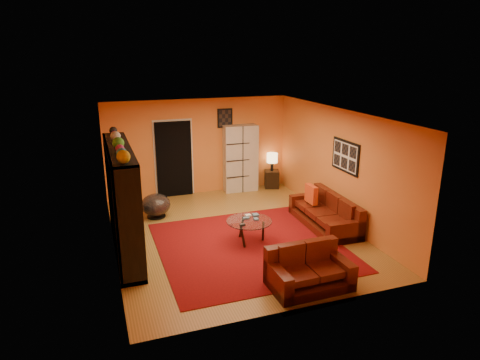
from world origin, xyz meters
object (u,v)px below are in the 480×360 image
object	(u,v)px
tv	(125,202)
side_table	(272,179)
entertainment_unit	(122,200)
coffee_table	(249,223)
sofa	(327,214)
loveseat	(307,270)
storage_cabinet	(240,158)
table_lamp	(272,158)
bowl_chair	(156,205)

from	to	relation	value
tv	side_table	distance (m)	5.11
entertainment_unit	coffee_table	distance (m)	2.57
sofa	side_table	size ratio (longest dim) A/B	4.13
loveseat	coffee_table	bearing A→B (deg)	8.36
entertainment_unit	side_table	bearing A→B (deg)	32.29
storage_cabinet	table_lamp	xyz separation A→B (m)	(0.94, -0.05, -0.07)
sofa	loveseat	distance (m)	2.70
bowl_chair	side_table	distance (m)	3.72
coffee_table	table_lamp	bearing A→B (deg)	59.51
tv	sofa	size ratio (longest dim) A/B	0.43
entertainment_unit	storage_cabinet	bearing A→B (deg)	39.41
tv	sofa	distance (m)	4.43
sofa	storage_cabinet	xyz separation A→B (m)	(-1.00, 3.08, 0.65)
entertainment_unit	loveseat	distance (m)	3.75
side_table	storage_cabinet	bearing A→B (deg)	176.97
storage_cabinet	coffee_table	bearing A→B (deg)	-103.40
sofa	coffee_table	xyz separation A→B (m)	(-1.97, -0.22, 0.14)
coffee_table	table_lamp	world-z (taller)	table_lamp
coffee_table	storage_cabinet	distance (m)	3.48
entertainment_unit	loveseat	world-z (taller)	entertainment_unit
entertainment_unit	storage_cabinet	xyz separation A→B (m)	(3.41, 2.80, -0.12)
loveseat	side_table	xyz separation A→B (m)	(1.59, 5.17, -0.04)
entertainment_unit	table_lamp	size ratio (longest dim) A/B	5.83
loveseat	storage_cabinet	bearing A→B (deg)	-8.29
coffee_table	bowl_chair	size ratio (longest dim) A/B	1.35
tv	coffee_table	bearing A→B (deg)	-103.73
tv	bowl_chair	distance (m)	1.78
entertainment_unit	bowl_chair	bearing A→B (deg)	61.55
bowl_chair	storage_cabinet	bearing A→B (deg)	26.17
side_table	loveseat	bearing A→B (deg)	-107.07
entertainment_unit	tv	bearing A→B (deg)	58.91
storage_cabinet	bowl_chair	size ratio (longest dim) A/B	2.68
tv	loveseat	bearing A→B (deg)	-132.72
coffee_table	table_lamp	size ratio (longest dim) A/B	1.82
table_lamp	sofa	bearing A→B (deg)	-88.91
sofa	storage_cabinet	size ratio (longest dim) A/B	1.11
loveseat	side_table	world-z (taller)	loveseat
tv	side_table	world-z (taller)	tv
sofa	storage_cabinet	bearing A→B (deg)	109.99
sofa	table_lamp	bearing A→B (deg)	93.05
sofa	table_lamp	size ratio (longest dim) A/B	4.01
tv	side_table	size ratio (longest dim) A/B	1.77
entertainment_unit	coffee_table	world-z (taller)	entertainment_unit
tv	table_lamp	world-z (taller)	tv
coffee_table	side_table	size ratio (longest dim) A/B	1.87
bowl_chair	table_lamp	distance (m)	3.77
table_lamp	entertainment_unit	bearing A→B (deg)	-147.71
side_table	bowl_chair	bearing A→B (deg)	-160.94
entertainment_unit	coffee_table	bearing A→B (deg)	-11.60
sofa	storage_cabinet	distance (m)	3.30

